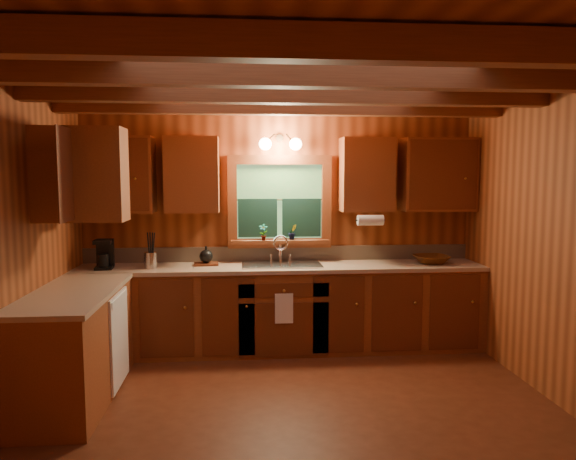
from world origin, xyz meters
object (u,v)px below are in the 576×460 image
(coffee_maker, at_px, (104,254))
(wicker_basket, at_px, (431,259))
(cutting_board, at_px, (206,264))
(sink, at_px, (282,269))

(coffee_maker, relative_size, wicker_basket, 0.81)
(cutting_board, height_order, wicker_basket, wicker_basket)
(sink, distance_m, wicker_basket, 1.60)
(coffee_maker, height_order, wicker_basket, coffee_maker)
(sink, xyz_separation_m, wicker_basket, (1.59, -0.04, 0.09))
(cutting_board, bearing_deg, sink, -9.81)
(sink, bearing_deg, wicker_basket, -1.58)
(wicker_basket, bearing_deg, cutting_board, 177.38)
(coffee_maker, bearing_deg, sink, -2.70)
(coffee_maker, distance_m, wicker_basket, 3.38)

